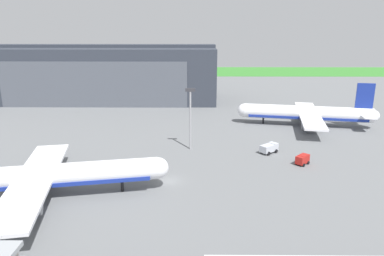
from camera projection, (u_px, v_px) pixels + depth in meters
name	position (u px, v px, depth m)	size (l,w,h in m)	color
ground_plane	(170.00, 181.00, 70.78)	(440.00, 440.00, 0.00)	slate
grass_field_strip	(188.00, 71.00, 252.37)	(440.00, 56.00, 0.08)	#367F2D
maintenance_hangar	(103.00, 74.00, 149.29)	(92.54, 32.02, 22.75)	#2D333D
airliner_near_right	(39.00, 177.00, 62.77)	(44.36, 37.50, 13.08)	white
airliner_far_right	(306.00, 113.00, 110.04)	(41.10, 36.31, 13.63)	white
fuel_bowser	(302.00, 159.00, 79.15)	(3.63, 3.67, 2.11)	#AD1E19
baggage_tug	(269.00, 148.00, 86.42)	(4.93, 4.64, 2.25)	#B7BCC6
apron_light_mast	(190.00, 113.00, 87.15)	(2.40, 0.50, 15.25)	#99999E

